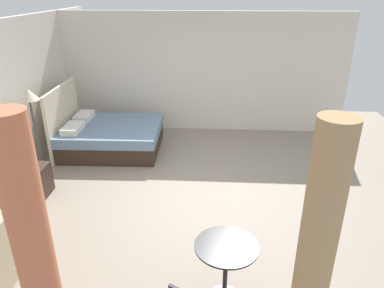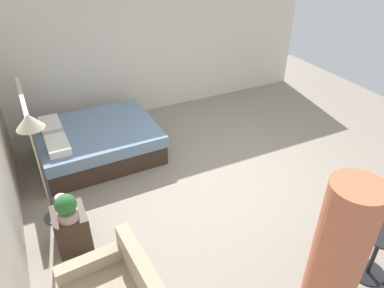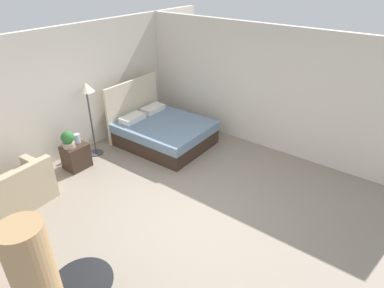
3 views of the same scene
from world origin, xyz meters
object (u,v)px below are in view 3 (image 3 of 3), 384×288
(floor_lamp, at_px, (87,96))
(nightstand, at_px, (76,156))
(bed, at_px, (162,131))
(potted_plant, at_px, (68,139))
(vase, at_px, (77,138))
(couch, at_px, (3,198))

(floor_lamp, bearing_deg, nightstand, -165.02)
(floor_lamp, bearing_deg, bed, -33.94)
(potted_plant, distance_m, floor_lamp, 0.97)
(potted_plant, height_order, vase, potted_plant)
(vase, height_order, floor_lamp, floor_lamp)
(bed, xyz_separation_m, nightstand, (-1.87, 0.70, -0.05))
(nightstand, bearing_deg, floor_lamp, 14.98)
(bed, distance_m, nightstand, 1.99)
(potted_plant, height_order, floor_lamp, floor_lamp)
(vase, relative_size, floor_lamp, 0.12)
(bed, bearing_deg, couch, 172.34)
(bed, height_order, potted_plant, bed)
(couch, xyz_separation_m, nightstand, (1.60, 0.23, -0.03))
(vase, bearing_deg, floor_lamp, 14.26)
(nightstand, bearing_deg, vase, 17.77)
(couch, xyz_separation_m, potted_plant, (1.50, 0.23, 0.40))
(couch, height_order, potted_plant, potted_plant)
(couch, xyz_separation_m, floor_lamp, (2.19, 0.39, 1.06))
(couch, relative_size, nightstand, 3.20)
(nightstand, xyz_separation_m, vase, (0.12, 0.04, 0.35))
(nightstand, distance_m, floor_lamp, 1.26)
(bed, bearing_deg, vase, 157.14)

